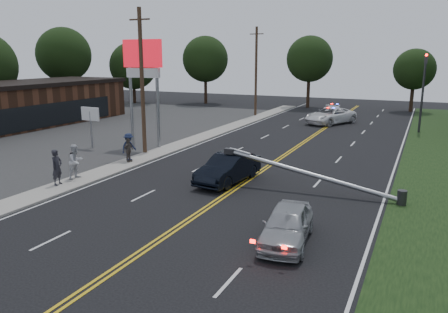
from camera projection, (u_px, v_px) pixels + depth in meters
The scene contains 23 objects.
ground at pixel (162, 238), 16.79m from camera, with size 120.00×120.00×0.00m, color black.
parking_lot at pixel (14, 146), 33.84m from camera, with size 25.00×60.00×0.01m, color #2D2D2D.
sidewalk at pixel (138, 160), 29.06m from camera, with size 1.80×70.00×0.12m, color #9A958B.
centerline_yellow at pixel (255, 175), 25.62m from camera, with size 0.36×80.00×0.00m, color gold.
pylon_sign at pixel (143, 67), 32.12m from camera, with size 3.20×0.35×8.00m.
small_sign at pixel (90, 117), 32.61m from camera, with size 1.60×0.14×3.10m.
traffic_signal at pixel (423, 86), 38.92m from camera, with size 0.28×0.41×7.05m.
fallen_streetlight at pixel (319, 176), 21.92m from camera, with size 9.36×0.44×1.91m.
utility_pole_mid at pixel (142, 82), 30.02m from camera, with size 1.60×0.28×10.00m.
utility_pole_far at pixel (256, 72), 49.45m from camera, with size 1.60×0.28×10.00m.
tree_3 at pixel (64, 55), 57.90m from camera, with size 7.12×7.12×10.55m.
tree_4 at pixel (133, 66), 63.22m from camera, with size 6.76×6.76×8.78m.
tree_5 at pixel (205, 59), 62.63m from camera, with size 6.54×6.54×9.63m.
tree_6 at pixel (310, 59), 57.66m from camera, with size 6.06×6.06×9.46m.
tree_7 at pixel (414, 69), 53.55m from camera, with size 5.00×5.00×7.72m.
crashed_sedan at pixel (228, 168), 24.03m from camera, with size 1.68×4.80×1.58m, color black.
waiting_sedan at pixel (287, 225), 16.23m from camera, with size 1.66×4.13×1.41m, color #A1A4A9.
emergency_a at pixel (330, 116), 44.76m from camera, with size 2.74×5.94×1.65m, color white.
emergency_b at pixel (334, 113), 48.35m from camera, with size 1.88×4.63×1.34m, color white.
bystander_a at pixel (57, 167), 23.11m from camera, with size 0.70×0.46×1.91m, color #23232A.
bystander_b at pixel (76, 161), 24.30m from camera, with size 0.94×0.73×1.94m, color silver.
bystander_c at pixel (129, 147), 28.51m from camera, with size 1.17×0.67×1.81m, color #19223F.
bystander_d at pixel (128, 150), 28.15m from camera, with size 0.90×0.38×1.54m, color #534A42.
Camera 1 is at (8.75, -13.18, 6.84)m, focal length 35.00 mm.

